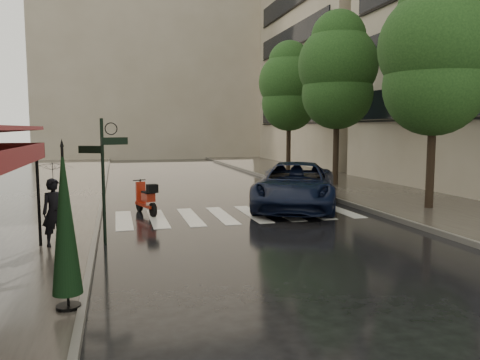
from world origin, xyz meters
name	(u,v)px	position (x,y,z in m)	size (l,w,h in m)	color
ground	(167,277)	(0.00, 0.00, 0.00)	(120.00, 120.00, 0.00)	black
sidewalk_near	(27,196)	(-4.50, 12.00, 0.06)	(6.00, 60.00, 0.12)	#38332D
sidewalk_far	(349,185)	(10.25, 12.00, 0.06)	(5.50, 60.00, 0.12)	#38332D
curb_near	(103,193)	(-1.45, 12.00, 0.07)	(0.12, 60.00, 0.16)	#595651
curb_far	(296,187)	(7.45, 12.00, 0.07)	(0.12, 60.00, 0.16)	#595651
crosswalk	(237,215)	(2.98, 6.00, 0.01)	(7.85, 3.20, 0.01)	silver
signpost	(103,171)	(-1.19, 3.00, 1.83)	(1.17, 0.29, 3.10)	black
haussmann_far	(338,48)	(16.50, 26.00, 9.25)	(8.00, 16.00, 18.50)	gray
backdrop_building	(154,54)	(3.00, 38.00, 10.00)	(22.00, 6.00, 20.00)	gray
tree_near	(435,55)	(9.60, 5.00, 5.32)	(3.80, 3.80, 7.99)	black
tree_mid	(338,71)	(9.50, 12.00, 5.59)	(3.80, 3.80, 8.34)	black
tree_far	(289,87)	(9.70, 19.00, 5.46)	(3.80, 3.80, 8.16)	black
pedestrian_with_umbrella	(53,178)	(-2.30, 2.65, 1.73)	(1.22, 1.23, 2.41)	black
scooter	(146,199)	(0.06, 6.85, 0.52)	(0.76, 1.64, 1.11)	black
parked_car	(296,185)	(5.33, 6.74, 0.82)	(2.73, 5.91, 1.64)	black
parasol_front	(65,221)	(-1.65, -1.50, 1.48)	(0.45, 0.45, 2.52)	black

